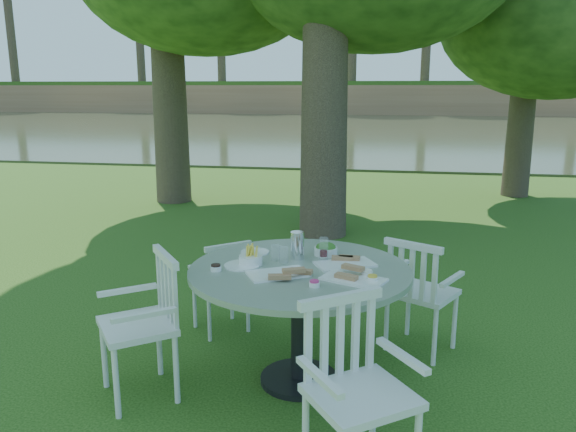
# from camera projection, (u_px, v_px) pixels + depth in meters

# --- Properties ---
(ground) EXTENTS (140.00, 140.00, 0.00)m
(ground) POSITION_uv_depth(u_px,v_px,m) (284.00, 305.00, 5.46)
(ground) COLOR #193B0C
(ground) RESTS_ON ground
(table) EXTENTS (1.53, 1.53, 0.86)m
(table) POSITION_uv_depth(u_px,v_px,m) (300.00, 288.00, 3.90)
(table) COLOR black
(table) RESTS_ON ground
(chair_ne) EXTENTS (0.63, 0.62, 0.94)m
(chair_ne) POSITION_uv_depth(u_px,v_px,m) (417.00, 288.00, 4.36)
(chair_ne) COLOR silver
(chair_ne) RESTS_ON ground
(chair_nw) EXTENTS (0.57, 0.56, 0.82)m
(chair_nw) POSITION_uv_depth(u_px,v_px,m) (224.00, 280.00, 4.75)
(chair_nw) COLOR silver
(chair_nw) RESTS_ON ground
(chair_sw) EXTENTS (0.67, 0.68, 0.98)m
(chair_sw) POSITION_uv_depth(u_px,v_px,m) (151.00, 314.00, 3.80)
(chair_sw) COLOR silver
(chair_sw) RESTS_ON ground
(chair_se) EXTENTS (0.69, 0.68, 1.00)m
(chair_se) POSITION_uv_depth(u_px,v_px,m) (351.00, 375.00, 2.97)
(chair_se) COLOR silver
(chair_se) RESTS_ON ground
(tableware) EXTENTS (1.20, 0.81, 0.20)m
(tableware) POSITION_uv_depth(u_px,v_px,m) (300.00, 260.00, 3.93)
(tableware) COLOR white
(tableware) RESTS_ON table
(river) EXTENTS (100.00, 28.00, 0.12)m
(river) POSITION_uv_depth(u_px,v_px,m) (371.00, 130.00, 27.51)
(river) COLOR #2E3620
(river) RESTS_ON ground
(far_bank) EXTENTS (100.00, 18.00, 15.20)m
(far_bank) POSITION_uv_depth(u_px,v_px,m) (386.00, 18.00, 43.20)
(far_bank) COLOR #8A5D40
(far_bank) RESTS_ON ground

